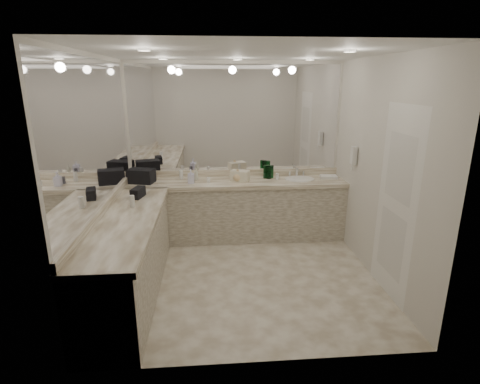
{
  "coord_description": "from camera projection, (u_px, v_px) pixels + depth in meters",
  "views": [
    {
      "loc": [
        -0.38,
        -4.14,
        2.32
      ],
      "look_at": [
        -0.01,
        0.4,
        0.96
      ],
      "focal_mm": 28.0,
      "sensor_mm": 36.0,
      "label": 1
    }
  ],
  "objects": [
    {
      "name": "lotion_left",
      "position": [
        132.0,
        201.0,
        4.36
      ],
      "size": [
        0.06,
        0.06,
        0.14
      ],
      "primitive_type": "cylinder",
      "color": "white",
      "rests_on": "vanity_left_top"
    },
    {
      "name": "faucet",
      "position": [
        297.0,
        171.0,
        5.79
      ],
      "size": [
        0.24,
        0.16,
        0.14
      ],
      "primitive_type": "cube",
      "color": "silver",
      "rests_on": "vanity_back_top"
    },
    {
      "name": "wall_back",
      "position": [
        235.0,
        150.0,
        5.71
      ],
      "size": [
        3.2,
        0.02,
        2.6
      ],
      "primitive_type": "cube",
      "color": "beige",
      "rests_on": "floor"
    },
    {
      "name": "amenity_bottle_0",
      "position": [
        189.0,
        178.0,
        5.49
      ],
      "size": [
        0.05,
        0.05,
        0.1
      ],
      "primitive_type": "cylinder",
      "color": "#3F3F4C",
      "rests_on": "vanity_back_top"
    },
    {
      "name": "sink",
      "position": [
        300.0,
        179.0,
        5.61
      ],
      "size": [
        0.44,
        0.44,
        0.03
      ],
      "primitive_type": "cylinder",
      "color": "white",
      "rests_on": "vanity_back_top"
    },
    {
      "name": "amenity_bottle_2",
      "position": [
        181.0,
        175.0,
        5.59
      ],
      "size": [
        0.06,
        0.06,
        0.14
      ],
      "primitive_type": "cylinder",
      "color": "white",
      "rests_on": "vanity_back_top"
    },
    {
      "name": "vanity_left_base",
      "position": [
        129.0,
        259.0,
        4.14
      ],
      "size": [
        0.6,
        2.4,
        0.84
      ],
      "primitive_type": "cube",
      "color": "beige",
      "rests_on": "floor"
    },
    {
      "name": "wall_right",
      "position": [
        379.0,
        171.0,
        4.4
      ],
      "size": [
        0.02,
        3.0,
        2.6
      ],
      "primitive_type": "cube",
      "color": "beige",
      "rests_on": "floor"
    },
    {
      "name": "ceiling",
      "position": [
        244.0,
        53.0,
        3.9
      ],
      "size": [
        3.2,
        3.2,
        0.0
      ],
      "primitive_type": "plane",
      "color": "white",
      "rests_on": "floor"
    },
    {
      "name": "green_bottle_2",
      "position": [
        271.0,
        172.0,
        5.67
      ],
      "size": [
        0.07,
        0.07,
        0.19
      ],
      "primitive_type": "cylinder",
      "color": "#0B4F1A",
      "rests_on": "vanity_back_top"
    },
    {
      "name": "wall_phone",
      "position": [
        354.0,
        155.0,
        5.05
      ],
      "size": [
        0.06,
        0.1,
        0.24
      ],
      "primitive_type": "cube",
      "color": "white",
      "rests_on": "wall_right"
    },
    {
      "name": "green_bottle_1",
      "position": [
        265.0,
        172.0,
        5.64
      ],
      "size": [
        0.06,
        0.06,
        0.2
      ],
      "primitive_type": "cylinder",
      "color": "#0B4F1A",
      "rests_on": "vanity_back_top"
    },
    {
      "name": "soap_bottle_c",
      "position": [
        238.0,
        175.0,
        5.47
      ],
      "size": [
        0.18,
        0.18,
        0.18
      ],
      "primitive_type": "imported",
      "rotation": [
        0.0,
        0.0,
        0.34
      ],
      "color": "beige",
      "rests_on": "vanity_back_top"
    },
    {
      "name": "soap_bottle_b",
      "position": [
        191.0,
        176.0,
        5.36
      ],
      "size": [
        0.09,
        0.09,
        0.2
      ],
      "primitive_type": "imported",
      "rotation": [
        0.0,
        0.0,
        -0.0
      ],
      "color": "silver",
      "rests_on": "vanity_back_top"
    },
    {
      "name": "vanity_back_top",
      "position": [
        237.0,
        183.0,
        5.53
      ],
      "size": [
        3.2,
        0.64,
        0.06
      ],
      "primitive_type": "cube",
      "color": "#F0E6CE",
      "rests_on": "vanity_back_base"
    },
    {
      "name": "amenity_bottle_1",
      "position": [
        209.0,
        180.0,
        5.42
      ],
      "size": [
        0.05,
        0.05,
        0.07
      ],
      "primitive_type": "cylinder",
      "color": "white",
      "rests_on": "vanity_back_top"
    },
    {
      "name": "vanity_left_top",
      "position": [
        127.0,
        221.0,
        4.01
      ],
      "size": [
        0.64,
        2.42,
        0.06
      ],
      "primitive_type": "cube",
      "color": "#F0E6CE",
      "rests_on": "vanity_left_base"
    },
    {
      "name": "hand_towel",
      "position": [
        329.0,
        177.0,
        5.67
      ],
      "size": [
        0.26,
        0.19,
        0.04
      ],
      "primitive_type": "cube",
      "rotation": [
        0.0,
        0.0,
        -0.13
      ],
      "color": "white",
      "rests_on": "vanity_back_top"
    },
    {
      "name": "floor",
      "position": [
        244.0,
        275.0,
        4.65
      ],
      "size": [
        3.2,
        3.2,
        0.0
      ],
      "primitive_type": "plane",
      "color": "beige",
      "rests_on": "ground"
    },
    {
      "name": "mirror_back",
      "position": [
        235.0,
        119.0,
        5.56
      ],
      "size": [
        3.12,
        0.01,
        1.55
      ],
      "primitive_type": "cube",
      "color": "white",
      "rests_on": "wall_back"
    },
    {
      "name": "amenity_bottle_3",
      "position": [
        266.0,
        175.0,
        5.7
      ],
      "size": [
        0.05,
        0.05,
        0.07
      ],
      "primitive_type": "cylinder",
      "color": "silver",
      "rests_on": "vanity_back_top"
    },
    {
      "name": "green_bottle_3",
      "position": [
        269.0,
        173.0,
        5.62
      ],
      "size": [
        0.07,
        0.07,
        0.18
      ],
      "primitive_type": "cylinder",
      "color": "#0B4F1A",
      "rests_on": "vanity_back_top"
    },
    {
      "name": "black_toiletry_bag",
      "position": [
        141.0,
        176.0,
        5.39
      ],
      "size": [
        0.41,
        0.31,
        0.21
      ],
      "primitive_type": "cube",
      "rotation": [
        0.0,
        0.0,
        -0.26
      ],
      "color": "black",
      "rests_on": "vanity_back_top"
    },
    {
      "name": "green_bottle_0",
      "position": [
        267.0,
        171.0,
        5.66
      ],
      "size": [
        0.07,
        0.07,
        0.2
      ],
      "primitive_type": "cylinder",
      "color": "#0B4F1A",
      "rests_on": "vanity_back_top"
    },
    {
      "name": "amenity_bottle_5",
      "position": [
        241.0,
        175.0,
        5.56
      ],
      "size": [
        0.07,
        0.07,
        0.14
      ],
      "primitive_type": "cylinder",
      "color": "white",
      "rests_on": "vanity_back_top"
    },
    {
      "name": "wall_left",
      "position": [
        101.0,
        176.0,
        4.15
      ],
      "size": [
        0.02,
        3.0,
        2.6
      ],
      "primitive_type": "cube",
      "color": "beige",
      "rests_on": "floor"
    },
    {
      "name": "backsplash_left",
      "position": [
        106.0,
        206.0,
        4.25
      ],
      "size": [
        0.04,
        3.0,
        0.1
      ],
      "primitive_type": "cube",
      "color": "#F0E6CE",
      "rests_on": "vanity_left_top"
    },
    {
      "name": "mirror_left",
      "position": [
        97.0,
        133.0,
        4.02
      ],
      "size": [
        0.01,
        2.92,
        1.55
      ],
      "primitive_type": "cube",
      "color": "white",
      "rests_on": "wall_left"
    },
    {
      "name": "black_bag_spill",
      "position": [
        138.0,
        192.0,
        4.72
      ],
      "size": [
        0.16,
        0.26,
        0.13
      ],
      "primitive_type": "cube",
      "rotation": [
        0.0,
        0.0,
        -0.25
      ],
      "color": "black",
      "rests_on": "vanity_left_top"
    },
    {
      "name": "door",
      "position": [
        396.0,
        205.0,
        3.99
      ],
      "size": [
        0.02,
        0.82,
        2.1
      ],
      "primitive_type": "cube",
      "color": "white",
      "rests_on": "wall_right"
    },
    {
      "name": "soap_bottle_a",
      "position": [
        196.0,
        174.0,
        5.53
      ],
      "size": [
        0.09,
        0.09,
        0.18
      ],
      "primitive_type": "imported",
      "rotation": [
        0.0,
        0.0,
        -0.37
      ],
      "color": "beige",
      "rests_on": "vanity_back_top"
    },
    {
      "name": "cream_cosmetic_case",
      "position": [
        240.0,
        176.0,
        5.5
      ],
      "size": [
        0.3,
        0.25,
        0.15
      ],
      "primitive_type": "cube",
      "rotation": [
        0.0,
        0.0,
        -0.37
      ],
      "color": "beige",
      "rests_on": "vanity_back_top"
    },
    {
      "name": "vanity_back_base",
      "position": [
        237.0,
        211.0,
        5.67
      ],
      "size": [
        3.2,
        0.6,
        0.84
      ],
      "primitive_type": "cube",
      "color": "beige",
      "rests_on": "floor"
    },
    {
      "name": "backsplash_back",
      "position": [
        235.0,
        173.0,
        5.79
      ],
      "size": [
        3.2,
        0.04,
        0.1
      ],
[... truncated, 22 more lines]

